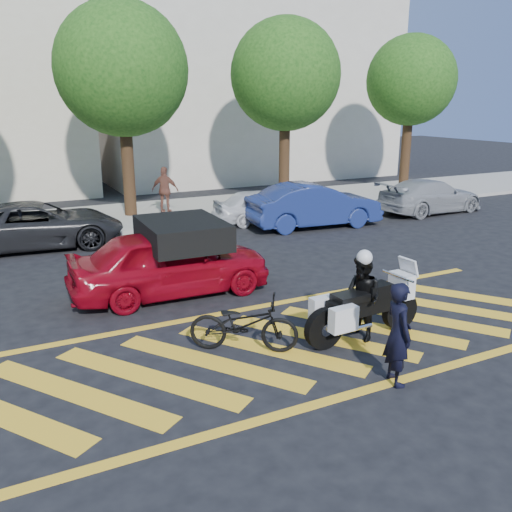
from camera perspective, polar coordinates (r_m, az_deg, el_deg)
name	(u,v)px	position (r m, az deg, el deg)	size (l,w,h in m)	color
ground	(299,342)	(9.95, 4.52, -9.07)	(90.00, 90.00, 0.00)	black
sidewalk	(131,217)	(20.65, -12.99, 4.06)	(60.00, 5.00, 0.15)	#9E998E
crosswalk	(297,343)	(9.93, 4.33, -9.09)	(12.33, 4.00, 0.01)	yellow
building_right	(244,77)	(31.82, -1.24, 18.35)	(16.00, 8.00, 11.00)	beige
tree_center	(125,74)	(20.35, -13.59, 18.10)	(4.60, 4.60, 7.56)	black
tree_right	(287,79)	(22.79, 3.33, 18.10)	(4.40, 4.40, 7.41)	black
tree_far_right	(412,84)	(26.63, 16.09, 17.01)	(4.00, 4.00, 7.10)	black
officer_bike	(398,334)	(8.56, 14.73, -7.92)	(0.59, 0.39, 1.63)	black
bicycle	(244,324)	(9.44, -1.30, -7.15)	(0.66, 1.90, 1.00)	black
police_motorcycle	(362,308)	(10.04, 11.14, -5.36)	(2.52, 0.82, 1.11)	black
officer_moto	(362,299)	(9.97, 11.11, -4.42)	(0.76, 0.59, 1.56)	black
red_convertible	(170,262)	(12.21, -9.03, -0.63)	(1.78, 4.44, 1.51)	maroon
parked_mid_left	(38,225)	(17.29, -21.99, 3.06)	(2.26, 4.90, 1.36)	black
parked_mid_right	(263,206)	(19.37, 0.76, 5.30)	(1.44, 3.57, 1.22)	silver
parked_right	(314,205)	(18.77, 6.12, 5.33)	(1.60, 4.60, 1.52)	navy
parked_far_right	(430,196)	(22.21, 17.87, 6.02)	(1.81, 4.46, 1.30)	gray
pedestrian_right	(165,190)	(20.57, -9.54, 6.86)	(1.01, 0.42, 1.73)	brown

